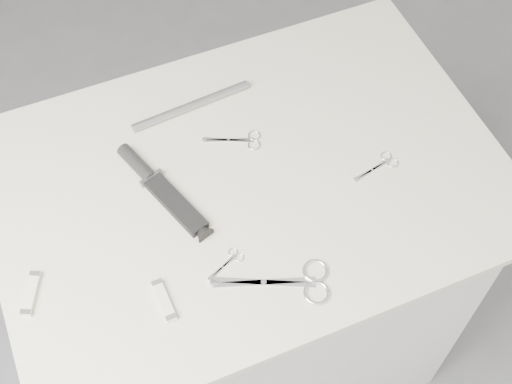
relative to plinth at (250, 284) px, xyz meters
name	(u,v)px	position (x,y,z in m)	size (l,w,h in m)	color
ground	(251,349)	(0.00, 0.00, -0.46)	(4.00, 4.00, 0.01)	slate
plinth	(250,284)	(0.00, 0.00, 0.00)	(0.90, 0.60, 0.90)	silver
display_board	(248,181)	(0.00, 0.00, 0.46)	(1.00, 0.70, 0.02)	beige
large_shears	(297,282)	(0.00, -0.24, 0.47)	(0.21, 0.13, 0.01)	silver
embroidery_scissors_a	(381,165)	(0.25, -0.07, 0.47)	(0.10, 0.05, 0.00)	silver
embroidery_scissors_b	(243,140)	(0.03, 0.09, 0.47)	(0.12, 0.07, 0.00)	silver
tiny_scissors	(229,262)	(-0.10, -0.16, 0.47)	(0.08, 0.05, 0.00)	silver
sheathed_knife	(158,185)	(-0.17, 0.05, 0.48)	(0.11, 0.25, 0.03)	black
pocket_knife_a	(31,294)	(-0.45, -0.08, 0.48)	(0.05, 0.08, 0.01)	beige
pocket_knife_b	(164,301)	(-0.23, -0.18, 0.48)	(0.02, 0.08, 0.01)	beige
metal_rail	(191,106)	(-0.04, 0.21, 0.48)	(0.02, 0.02, 0.26)	gray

